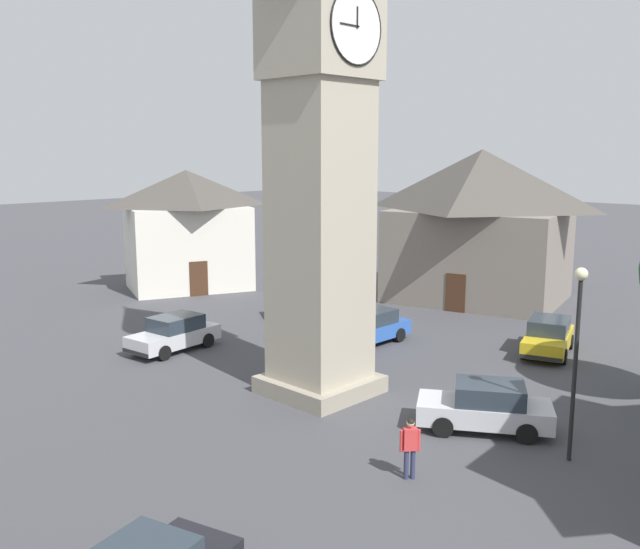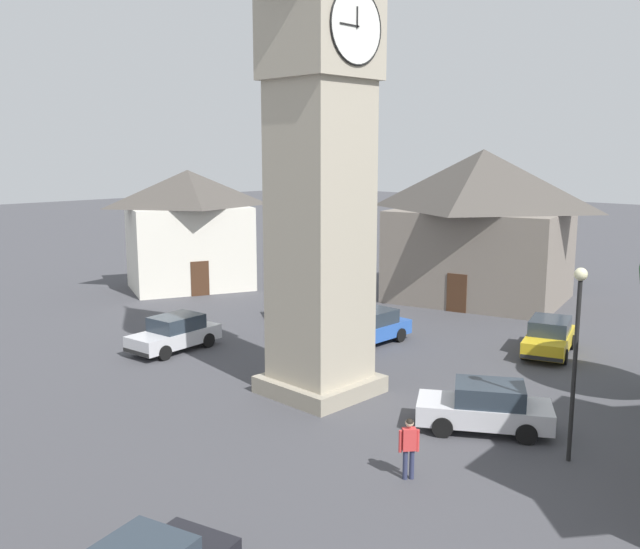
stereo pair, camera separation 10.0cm
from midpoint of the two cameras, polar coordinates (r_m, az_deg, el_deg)
ground_plane at (r=25.39m, az=0.11°, el=-9.65°), size 200.00×200.00×0.00m
clock_tower at (r=24.09m, az=0.12°, el=17.37°), size 4.24×4.24×19.92m
car_blue_kerb at (r=31.38m, az=4.22°, el=-4.35°), size 4.14×1.83×1.53m
car_red_corner at (r=22.45m, az=13.59°, el=-10.57°), size 3.63×4.39×1.53m
car_white_side at (r=31.31m, az=18.45°, el=-4.89°), size 4.45×2.93×1.53m
car_black_far at (r=30.92m, az=-11.79°, el=-4.76°), size 4.30×2.16×1.53m
car_green_alley at (r=36.39m, az=-0.90°, el=-2.30°), size 4.38×3.66×1.53m
pedestrian at (r=18.90m, az=7.50°, el=-13.61°), size 0.46×0.40×1.69m
building_shop_left at (r=44.21m, az=-10.67°, el=3.74°), size 8.99×7.79×7.46m
building_hall_far at (r=41.13m, az=13.19°, el=4.09°), size 10.16×11.42×8.71m
lamp_post at (r=20.18m, az=20.53°, el=-4.72°), size 0.36×0.36×5.52m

